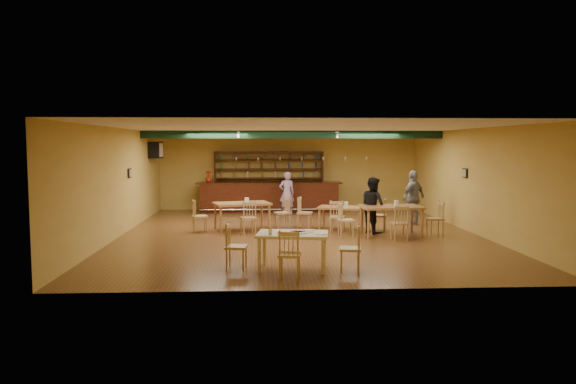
{
  "coord_description": "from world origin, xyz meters",
  "views": [
    {
      "loc": [
        -1.1,
        -15.32,
        2.54
      ],
      "look_at": [
        -0.29,
        0.6,
        1.15
      ],
      "focal_mm": 33.94,
      "sensor_mm": 36.0,
      "label": 1
    }
  ],
  "objects": [
    {
      "name": "ac_unit",
      "position": [
        -4.8,
        4.2,
        2.35
      ],
      "size": [
        0.34,
        0.7,
        0.48
      ],
      "primitive_type": "cube",
      "color": "white",
      "rests_on": "wall_left"
    },
    {
      "name": "side_plate",
      "position": [
        0.11,
        -4.65,
        0.77
      ],
      "size": [
        0.25,
        0.25,
        0.01
      ],
      "primitive_type": "cylinder",
      "rotation": [
        0.0,
        0.0,
        -0.14
      ],
      "color": "white",
      "rests_on": "near_table"
    },
    {
      "name": "patron_right_a",
      "position": [
        2.13,
        0.04,
        0.81
      ],
      "size": [
        0.88,
        0.97,
        1.62
      ],
      "primitive_type": "imported",
      "rotation": [
        0.0,
        0.0,
        2.0
      ],
      "color": "black",
      "rests_on": "ground"
    },
    {
      "name": "picture_left",
      "position": [
        -4.97,
        1.0,
        1.7
      ],
      "size": [
        0.04,
        0.34,
        0.28
      ],
      "primitive_type": "cube",
      "color": "black",
      "rests_on": "wall_left"
    },
    {
      "name": "back_bar_hutch",
      "position": [
        -0.77,
        5.78,
        1.14
      ],
      "size": [
        4.22,
        0.4,
        2.28
      ],
      "primitive_type": "cube",
      "color": "#33130A",
      "rests_on": "ground"
    },
    {
      "name": "pizza_server",
      "position": [
        -0.2,
        -4.39,
        0.78
      ],
      "size": [
        0.33,
        0.19,
        0.0
      ],
      "primitive_type": "cube",
      "rotation": [
        0.0,
        0.0,
        -0.33
      ],
      "color": "silver",
      "rests_on": "pizza_tray"
    },
    {
      "name": "pizza_tray",
      "position": [
        -0.35,
        -4.44,
        0.77
      ],
      "size": [
        0.44,
        0.44,
        0.01
      ],
      "primitive_type": "cylinder",
      "rotation": [
        0.0,
        0.0,
        -0.11
      ],
      "color": "silver",
      "rests_on": "near_table"
    },
    {
      "name": "poinsettia",
      "position": [
        -3.04,
        5.15,
        1.35
      ],
      "size": [
        0.31,
        0.31,
        0.43
      ],
      "primitive_type": "imported",
      "rotation": [
        0.0,
        0.0,
        0.35
      ],
      "color": "#B62510",
      "rests_on": "bar_counter"
    },
    {
      "name": "napkin_stack",
      "position": [
        -0.1,
        -4.24,
        0.78
      ],
      "size": [
        0.23,
        0.19,
        0.03
      ],
      "primitive_type": "cube",
      "rotation": [
        0.0,
        0.0,
        -0.22
      ],
      "color": "white",
      "rests_on": "near_table"
    },
    {
      "name": "bar_counter",
      "position": [
        -0.77,
        5.15,
        0.56
      ],
      "size": [
        5.45,
        0.85,
        1.13
      ],
      "primitive_type": "cube",
      "color": "#33130A",
      "rests_on": "ground"
    },
    {
      "name": "dining_table_a",
      "position": [
        -1.65,
        0.89,
        0.41
      ],
      "size": [
        1.83,
        1.38,
        0.81
      ],
      "primitive_type": "cube",
      "rotation": [
        0.0,
        0.0,
        0.27
      ],
      "color": "#9C6737",
      "rests_on": "ground"
    },
    {
      "name": "floor",
      "position": [
        0.0,
        0.0,
        0.0
      ],
      "size": [
        12.0,
        12.0,
        0.0
      ],
      "primitive_type": "plane",
      "color": "brown",
      "rests_on": "ground"
    },
    {
      "name": "near_table",
      "position": [
        -0.45,
        -4.44,
        0.38
      ],
      "size": [
        1.53,
        1.11,
        0.76
      ],
      "primitive_type": "cube",
      "rotation": [
        0.0,
        0.0,
        -0.14
      ],
      "color": "beige",
      "rests_on": "ground"
    },
    {
      "name": "picture_right",
      "position": [
        4.97,
        0.5,
        1.7
      ],
      "size": [
        0.04,
        0.34,
        0.28
      ],
      "primitive_type": "cube",
      "color": "black",
      "rests_on": "wall_right"
    },
    {
      "name": "track_rail_right",
      "position": [
        1.4,
        3.4,
        2.94
      ],
      "size": [
        0.05,
        2.5,
        0.05
      ],
      "primitive_type": "cube",
      "color": "white",
      "rests_on": "ceiling"
    },
    {
      "name": "patron_right_b",
      "position": [
        3.75,
        1.6,
        0.86
      ],
      "size": [
        1.06,
        0.95,
        1.73
      ],
      "primitive_type": "imported",
      "rotation": [
        0.0,
        0.0,
        3.8
      ],
      "color": "gray",
      "rests_on": "ground"
    },
    {
      "name": "track_rail_left",
      "position": [
        -1.8,
        3.4,
        2.94
      ],
      "size": [
        0.05,
        2.5,
        0.05
      ],
      "primitive_type": "cube",
      "color": "white",
      "rests_on": "ceiling"
    },
    {
      "name": "patron_bar",
      "position": [
        -0.14,
        4.33,
        0.78
      ],
      "size": [
        0.63,
        0.48,
        1.56
      ],
      "primitive_type": "imported",
      "rotation": [
        0.0,
        0.0,
        3.34
      ],
      "color": "#9755B8",
      "rests_on": "ground"
    },
    {
      "name": "dining_table_d",
      "position": [
        2.55,
        -0.4,
        0.42
      ],
      "size": [
        1.73,
        1.1,
        0.83
      ],
      "primitive_type": "cube",
      "rotation": [
        0.0,
        0.0,
        0.06
      ],
      "color": "#9C6737",
      "rests_on": "ground"
    },
    {
      "name": "parmesan_shaker",
      "position": [
        -0.91,
        -4.6,
        0.82
      ],
      "size": [
        0.08,
        0.08,
        0.11
      ],
      "primitive_type": "cylinder",
      "rotation": [
        0.0,
        0.0,
        -0.14
      ],
      "color": "#EAE5C6",
      "rests_on": "near_table"
    },
    {
      "name": "dining_table_b",
      "position": [
        1.33,
        0.84,
        0.34
      ],
      "size": [
        1.54,
        1.19,
        0.68
      ],
      "primitive_type": "cube",
      "rotation": [
        0.0,
        0.0,
        -0.31
      ],
      "color": "#9C6737",
      "rests_on": "ground"
    },
    {
      "name": "ceiling_beam",
      "position": [
        0.0,
        2.8,
        2.87
      ],
      "size": [
        10.0,
        0.3,
        0.25
      ],
      "primitive_type": "cube",
      "color": "black",
      "rests_on": "ceiling"
    }
  ]
}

